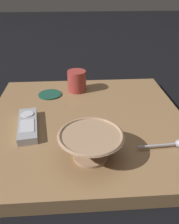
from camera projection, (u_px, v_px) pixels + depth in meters
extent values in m
plane|color=black|center=(87.00, 129.00, 0.77)|extent=(6.00, 6.00, 0.00)
cube|color=#936D47|center=(87.00, 123.00, 0.76)|extent=(0.64, 0.63, 0.04)
cylinder|color=tan|center=(89.00, 155.00, 0.59)|extent=(0.09, 0.09, 0.01)
cone|color=tan|center=(89.00, 145.00, 0.57)|extent=(0.16, 0.16, 0.06)
torus|color=tan|center=(89.00, 135.00, 0.56)|extent=(0.16, 0.16, 0.01)
cylinder|color=#A53833|center=(77.00, 81.00, 0.91)|extent=(0.07, 0.07, 0.08)
cylinder|color=#A3A5B2|center=(157.00, 145.00, 0.61)|extent=(0.11, 0.01, 0.01)
sphere|color=#A3A5B2|center=(179.00, 143.00, 0.62)|extent=(0.02, 0.02, 0.02)
cube|color=#9E9EA3|center=(28.00, 125.00, 0.69)|extent=(0.08, 0.18, 0.02)
cylinder|color=silver|center=(28.00, 114.00, 0.73)|extent=(0.04, 0.04, 0.00)
cube|color=silver|center=(27.00, 126.00, 0.67)|extent=(0.05, 0.07, 0.00)
cylinder|color=#194738|center=(50.00, 94.00, 0.89)|extent=(0.09, 0.09, 0.01)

